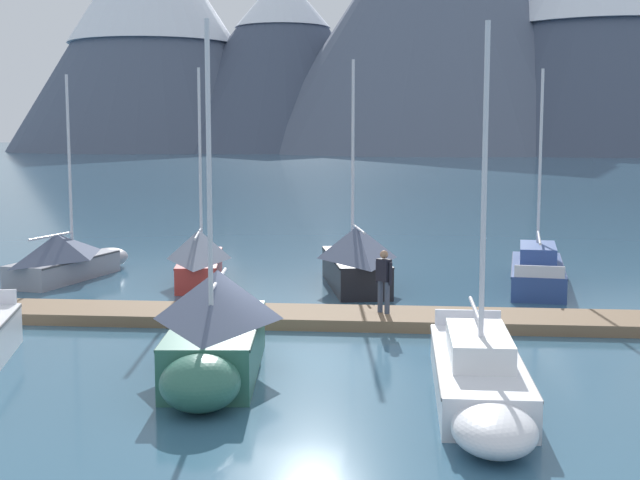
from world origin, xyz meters
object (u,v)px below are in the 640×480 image
at_px(person_on_dock, 384,277).
at_px(sailboat_outer_slip, 480,377).
at_px(sailboat_mid_dock_port, 200,256).
at_px(sailboat_far_berth, 355,257).
at_px(sailboat_end_of_dock, 537,269).
at_px(sailboat_nearest_berth, 68,257).
at_px(sailboat_mid_dock_starboard, 216,328).

bearing_deg(person_on_dock, sailboat_outer_slip, -71.71).
bearing_deg(person_on_dock, sailboat_mid_dock_port, 138.02).
height_order(sailboat_mid_dock_port, sailboat_outer_slip, sailboat_mid_dock_port).
height_order(sailboat_far_berth, person_on_dock, sailboat_far_berth).
distance_m(sailboat_far_berth, person_on_dock, 5.70).
height_order(sailboat_mid_dock_port, sailboat_end_of_dock, sailboat_mid_dock_port).
xyz_separation_m(sailboat_nearest_berth, sailboat_mid_dock_port, (4.71, 0.14, 0.11)).
bearing_deg(sailboat_mid_dock_starboard, sailboat_end_of_dock, 56.70).
bearing_deg(sailboat_mid_dock_port, sailboat_end_of_dock, 4.00).
relative_size(sailboat_mid_dock_port, person_on_dock, 4.32).
distance_m(sailboat_nearest_berth, sailboat_end_of_dock, 16.15).
bearing_deg(sailboat_mid_dock_starboard, person_on_dock, 59.17).
height_order(sailboat_nearest_berth, sailboat_far_berth, sailboat_far_berth).
bearing_deg(person_on_dock, sailboat_end_of_dock, 54.81).
distance_m(sailboat_outer_slip, sailboat_end_of_dock, 13.71).
relative_size(sailboat_mid_dock_starboard, sailboat_end_of_dock, 1.02).
bearing_deg(sailboat_mid_dock_port, sailboat_mid_dock_starboard, -73.40).
xyz_separation_m(sailboat_nearest_berth, sailboat_far_berth, (10.08, -0.29, 0.22)).
bearing_deg(sailboat_mid_dock_starboard, sailboat_nearest_berth, 125.74).
distance_m(sailboat_far_berth, sailboat_end_of_dock, 6.18).
bearing_deg(sailboat_end_of_dock, sailboat_nearest_berth, -176.68).
relative_size(sailboat_nearest_berth, sailboat_mid_dock_starboard, 0.97).
height_order(sailboat_nearest_berth, person_on_dock, sailboat_nearest_berth).
xyz_separation_m(sailboat_mid_dock_port, sailboat_mid_dock_starboard, (3.40, -11.40, 0.14)).
xyz_separation_m(sailboat_nearest_berth, sailboat_end_of_dock, (16.12, 0.94, -0.22)).
bearing_deg(sailboat_nearest_berth, sailboat_end_of_dock, 3.32).
xyz_separation_m(sailboat_nearest_berth, person_on_dock, (11.35, -5.84, 0.50)).
height_order(sailboat_mid_dock_port, sailboat_far_berth, sailboat_far_berth).
bearing_deg(sailboat_far_berth, sailboat_mid_dock_port, 175.46).
distance_m(sailboat_mid_dock_starboard, sailboat_end_of_dock, 14.61).
relative_size(sailboat_mid_dock_port, sailboat_mid_dock_starboard, 1.00).
relative_size(sailboat_nearest_berth, person_on_dock, 4.18).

